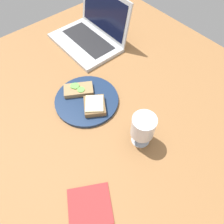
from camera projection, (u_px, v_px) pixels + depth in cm
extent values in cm
cube|color=#9E6B3D|center=(103.00, 114.00, 86.73)|extent=(140.00, 140.00, 3.00)
cylinder|color=navy|center=(87.00, 100.00, 87.92)|extent=(25.60, 25.60, 1.37)
cube|color=brown|center=(95.00, 106.00, 84.09)|extent=(11.95, 11.63, 2.26)
cube|color=#F4EAB7|center=(94.00, 104.00, 82.90)|extent=(10.26, 10.11, 0.65)
cube|color=#A88456|center=(79.00, 90.00, 88.88)|extent=(11.53, 13.30, 1.96)
cylinder|color=#6BB74C|center=(74.00, 86.00, 88.46)|extent=(2.84, 2.84, 0.48)
cylinder|color=#6BB74C|center=(75.00, 86.00, 88.47)|extent=(3.27, 3.27, 0.47)
cylinder|color=#6BB74C|center=(81.00, 90.00, 87.47)|extent=(2.96, 2.96, 0.32)
cylinder|color=white|center=(140.00, 140.00, 78.36)|extent=(6.50, 6.50, 0.40)
cylinder|color=white|center=(141.00, 136.00, 76.18)|extent=(1.00, 1.00, 4.91)
cylinder|color=white|center=(143.00, 126.00, 70.79)|extent=(8.04, 8.04, 8.21)
cylinder|color=white|center=(143.00, 128.00, 71.56)|extent=(7.40, 7.40, 6.34)
cube|color=silver|center=(85.00, 43.00, 108.20)|extent=(33.87, 22.35, 1.79)
cube|color=#232326|center=(88.00, 39.00, 108.13)|extent=(27.77, 12.29, 0.16)
cube|color=silver|center=(105.00, 12.00, 103.72)|extent=(33.19, 4.47, 20.85)
cube|color=black|center=(104.00, 12.00, 103.54)|extent=(29.81, 3.25, 17.43)
cube|color=#B23333|center=(90.00, 206.00, 65.66)|extent=(16.95, 17.27, 0.40)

